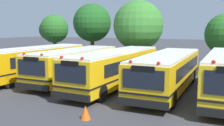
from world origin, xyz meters
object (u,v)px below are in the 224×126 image
Objects in this scene: school_bus_2 at (116,67)px; school_bus_3 at (168,70)px; school_bus_0 at (36,61)px; traffic_cone at (85,112)px; tree_0 at (53,29)px; tree_1 at (93,22)px; tree_2 at (139,25)px; school_bus_1 at (75,64)px.

school_bus_2 reaches higher than school_bus_3.
school_bus_0 is 11.17m from traffic_cone.
tree_1 is (6.26, -0.80, 0.76)m from tree_0.
tree_1 reaches higher than school_bus_0.
school_bus_0 is 17.14× the size of traffic_cone.
school_bus_2 is at bearing -80.34° from tree_2.
tree_1 reaches higher than school_bus_1.
tree_2 is at bearing -105.27° from school_bus_1.
school_bus_3 is at bearing 179.85° from school_bus_1.
tree_1 is 18.85m from traffic_cone.
school_bus_0 is 3.66m from school_bus_1.
tree_1 is at bearing -51.03° from school_bus_2.
school_bus_1 is 0.91× the size of school_bus_3.
tree_2 reaches higher than tree_0.
school_bus_1 is 1.69× the size of tree_0.
school_bus_1 is at bearing -175.97° from school_bus_0.
school_bus_0 is at bearing -124.40° from tree_2.
tree_2 reaches higher than tree_1.
school_bus_0 is 1.57× the size of tree_2.
traffic_cone is (8.90, -6.67, -1.08)m from school_bus_0.
school_bus_3 is 10.02m from tree_2.
school_bus_3 is 7.31m from traffic_cone.
tree_1 is 1.00× the size of tree_2.
tree_0 is at bearing -57.75° from school_bus_0.
tree_1 is at bearing -68.47° from school_bus_1.
tree_0 is at bearing -31.13° from school_bus_3.
school_bus_3 is 17.09× the size of traffic_cone.
tree_1 reaches higher than tree_0.
school_bus_2 reaches higher than school_bus_1.
tree_2 is (-1.43, 8.42, 2.93)m from school_bus_2.
school_bus_2 is 3.61m from school_bus_3.
tree_1 is 10.92× the size of traffic_cone.
traffic_cone is (8.96, -16.00, -4.36)m from tree_1.
school_bus_2 is 17.63× the size of traffic_cone.
traffic_cone is at bearing -47.83° from tree_0.
tree_0 is 12.23m from tree_2.
tree_1 reaches higher than school_bus_2.
school_bus_3 is at bearing -174.61° from school_bus_2.
school_bus_3 is (7.17, 0.07, -0.01)m from school_bus_1.
tree_2 is at bearing -124.11° from school_bus_0.
school_bus_3 is at bearing -58.27° from tree_2.
tree_2 is at bearing -59.59° from school_bus_3.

